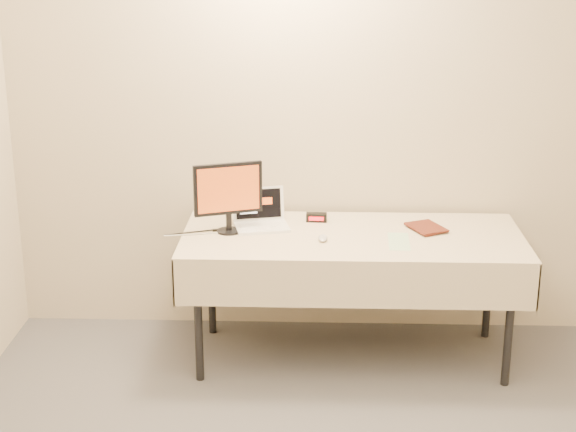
{
  "coord_description": "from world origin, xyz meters",
  "views": [
    {
      "loc": [
        -0.2,
        -2.5,
        2.32
      ],
      "look_at": [
        -0.35,
        1.99,
        0.86
      ],
      "focal_mm": 55.0,
      "sensor_mm": 36.0,
      "label": 1
    }
  ],
  "objects_px": {
    "book": "(414,213)",
    "laptop": "(260,217)",
    "monitor": "(228,192)",
    "table": "(352,245)"
  },
  "relations": [
    {
      "from": "table",
      "to": "monitor",
      "type": "bearing_deg",
      "value": 178.1
    },
    {
      "from": "monitor",
      "to": "laptop",
      "type": "bearing_deg",
      "value": 14.4
    },
    {
      "from": "monitor",
      "to": "table",
      "type": "bearing_deg",
      "value": -21.7
    },
    {
      "from": "monitor",
      "to": "book",
      "type": "bearing_deg",
      "value": -17.51
    },
    {
      "from": "book",
      "to": "laptop",
      "type": "bearing_deg",
      "value": 149.84
    },
    {
      "from": "table",
      "to": "monitor",
      "type": "xyz_separation_m",
      "value": [
        -0.68,
        0.02,
        0.29
      ]
    },
    {
      "from": "table",
      "to": "monitor",
      "type": "height_order",
      "value": "monitor"
    },
    {
      "from": "monitor",
      "to": "book",
      "type": "xyz_separation_m",
      "value": [
        1.02,
        0.04,
        -0.12
      ]
    },
    {
      "from": "table",
      "to": "monitor",
      "type": "distance_m",
      "value": 0.74
    },
    {
      "from": "monitor",
      "to": "book",
      "type": "distance_m",
      "value": 1.03
    }
  ]
}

